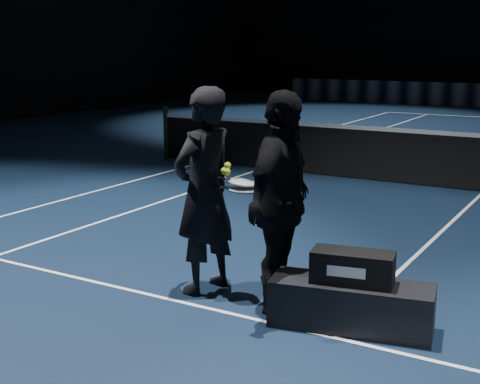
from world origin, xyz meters
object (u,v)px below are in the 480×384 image
(racket_lower, at_px, (243,190))
(tennis_balls, at_px, (226,170))
(racket_bag, at_px, (353,267))
(player_bench, at_px, (351,305))
(racket_upper, at_px, (241,182))
(player_a, at_px, (204,191))
(player_b, at_px, (281,203))

(racket_lower, relative_size, tennis_balls, 5.67)
(racket_bag, relative_size, tennis_balls, 5.64)
(player_bench, height_order, racket_upper, racket_upper)
(tennis_balls, bearing_deg, racket_lower, -6.06)
(player_a, bearing_deg, player_bench, 96.24)
(racket_bag, bearing_deg, racket_upper, 162.06)
(player_bench, height_order, racket_lower, racket_lower)
(player_a, xyz_separation_m, racket_upper, (0.40, 0.01, 0.13))
(player_bench, relative_size, player_b, 0.68)
(player_bench, distance_m, player_a, 1.74)
(racket_upper, xyz_separation_m, tennis_balls, (-0.15, -0.02, 0.11))
(player_a, distance_m, player_b, 0.85)
(racket_upper, bearing_deg, racket_lower, -42.66)
(tennis_balls, bearing_deg, player_b, -5.07)
(player_a, xyz_separation_m, tennis_balls, (0.25, -0.02, 0.24))
(racket_bag, height_order, player_a, player_a)
(racket_upper, bearing_deg, player_a, -178.29)
(racket_lower, distance_m, racket_upper, 0.09)
(racket_bag, height_order, racket_upper, racket_upper)
(player_b, bearing_deg, racket_bag, -99.54)
(racket_bag, xyz_separation_m, racket_lower, (-1.10, 0.09, 0.52))
(player_bench, bearing_deg, player_a, 164.06)
(racket_lower, bearing_deg, racket_upper, 141.34)
(player_b, relative_size, racket_upper, 2.91)
(player_bench, bearing_deg, racket_lower, 164.03)
(player_bench, relative_size, racket_bag, 2.00)
(racket_bag, bearing_deg, player_a, 164.06)
(racket_lower, bearing_deg, racket_bag, -0.08)
(racket_bag, distance_m, racket_upper, 1.29)
(player_a, bearing_deg, player_b, 96.30)
(racket_upper, bearing_deg, tennis_balls, -170.43)
(player_bench, bearing_deg, player_b, 163.99)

